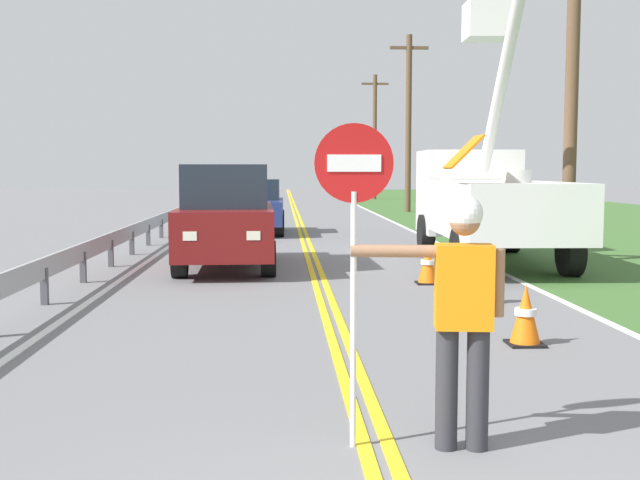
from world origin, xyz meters
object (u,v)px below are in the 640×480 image
(utility_bucket_truck, at_px, (486,196))
(utility_pole_far, at_px, (375,135))
(flagger_worker, at_px, (462,305))
(traffic_cone_tail, at_px, (428,265))
(utility_pole_mid, at_px, (408,120))
(traffic_cone_lead, at_px, (526,316))
(oncoming_sedan_second, at_px, (253,207))
(traffic_cone_mid, at_px, (486,281))
(stop_sign_paddle, at_px, (354,212))
(oncoming_suv_nearest, at_px, (227,216))
(utility_pole_near, at_px, (573,53))

(utility_bucket_truck, bearing_deg, utility_pole_far, 87.09)
(flagger_worker, bearing_deg, traffic_cone_tail, 80.95)
(utility_pole_mid, distance_m, utility_pole_far, 15.93)
(flagger_worker, height_order, traffic_cone_lead, flagger_worker)
(oncoming_sedan_second, distance_m, traffic_cone_lead, 16.34)
(utility_pole_far, bearing_deg, oncoming_sedan_second, -104.29)
(oncoming_sedan_second, relative_size, traffic_cone_lead, 5.89)
(traffic_cone_tail, bearing_deg, traffic_cone_mid, -76.57)
(flagger_worker, xyz_separation_m, utility_pole_mid, (4.71, 31.41, 3.26))
(stop_sign_paddle, height_order, oncoming_sedan_second, stop_sign_paddle)
(traffic_cone_lead, bearing_deg, utility_pole_far, 85.44)
(oncoming_suv_nearest, height_order, utility_pole_mid, utility_pole_mid)
(oncoming_suv_nearest, bearing_deg, utility_pole_near, 4.53)
(oncoming_suv_nearest, distance_m, utility_pole_far, 37.65)
(utility_pole_mid, height_order, traffic_cone_mid, utility_pole_mid)
(utility_pole_far, bearing_deg, traffic_cone_tail, -95.43)
(oncoming_suv_nearest, bearing_deg, stop_sign_paddle, -81.21)
(stop_sign_paddle, distance_m, utility_pole_near, 12.72)
(flagger_worker, relative_size, traffic_cone_lead, 2.61)
(flagger_worker, bearing_deg, stop_sign_paddle, 173.67)
(flagger_worker, bearing_deg, traffic_cone_lead, 65.31)
(oncoming_sedan_second, height_order, utility_pole_far, utility_pole_far)
(stop_sign_paddle, relative_size, oncoming_sedan_second, 0.57)
(oncoming_suv_nearest, xyz_separation_m, utility_pole_near, (7.28, 0.58, 3.40))
(utility_pole_mid, relative_size, traffic_cone_lead, 11.77)
(oncoming_suv_nearest, bearing_deg, flagger_worker, -77.28)
(utility_pole_near, xyz_separation_m, utility_pole_mid, (-0.19, 20.27, -0.15))
(flagger_worker, xyz_separation_m, traffic_cone_lead, (1.51, 3.28, -0.71))
(utility_pole_mid, distance_m, traffic_cone_mid, 25.82)
(traffic_cone_mid, bearing_deg, oncoming_suv_nearest, 132.82)
(oncoming_suv_nearest, relative_size, utility_pole_mid, 0.57)
(oncoming_suv_nearest, bearing_deg, utility_pole_far, 78.61)
(utility_pole_far, height_order, traffic_cone_lead, utility_pole_far)
(oncoming_sedan_second, distance_m, traffic_cone_mid, 13.73)
(stop_sign_paddle, height_order, utility_bucket_truck, utility_bucket_truck)
(utility_bucket_truck, height_order, utility_pole_mid, utility_pole_mid)
(utility_pole_far, distance_m, traffic_cone_tail, 39.58)
(traffic_cone_mid, bearing_deg, utility_pole_near, 58.52)
(traffic_cone_mid, bearing_deg, utility_pole_mid, 83.43)
(traffic_cone_tail, bearing_deg, oncoming_suv_nearest, 146.50)
(utility_pole_near, distance_m, traffic_cone_mid, 7.24)
(oncoming_sedan_second, height_order, traffic_cone_mid, oncoming_sedan_second)
(flagger_worker, relative_size, oncoming_suv_nearest, 0.39)
(utility_pole_near, bearing_deg, traffic_cone_lead, -113.33)
(utility_bucket_truck, relative_size, utility_pole_far, 0.83)
(stop_sign_paddle, xyz_separation_m, utility_pole_near, (5.66, 11.05, 2.75))
(stop_sign_paddle, distance_m, utility_pole_mid, 31.90)
(oncoming_sedan_second, bearing_deg, flagger_worker, -83.63)
(stop_sign_paddle, xyz_separation_m, traffic_cone_mid, (2.55, 5.98, -1.37))
(utility_pole_mid, xyz_separation_m, traffic_cone_lead, (-3.20, -28.12, -3.97))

